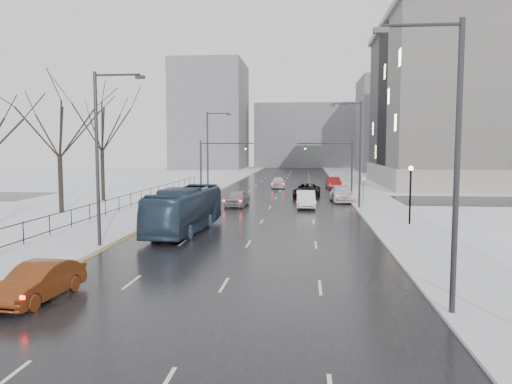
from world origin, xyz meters
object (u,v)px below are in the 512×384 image
(streetlight_r_mid, at_px, (358,149))
(streetlight_l_near, at_px, (101,150))
(tree_park_d, at_px, (62,214))
(no_uturn_sign, at_px, (363,182))
(mast_signal_left, at_px, (210,162))
(bus, at_px, (185,210))
(streetlight_r_near, at_px, (450,153))
(lamppost_r_mid, at_px, (410,186))
(sedan_right_distant, at_px, (333,183))
(sedan_left_near, at_px, (38,282))
(sedan_right_cross, at_px, (307,191))
(sedan_center_far, at_px, (278,182))
(sedan_right_far, at_px, (342,194))
(sedan_right_near, at_px, (306,199))
(streetlight_l_far, at_px, (209,149))
(mast_signal_right, at_px, (342,163))
(tree_park_e, at_px, (103,201))
(sedan_center_near, at_px, (237,198))

(streetlight_r_mid, xyz_separation_m, streetlight_l_near, (-16.33, -20.00, 0.00))
(tree_park_d, xyz_separation_m, no_uturn_sign, (27.00, 10.00, 2.30))
(mast_signal_left, distance_m, bus, 22.45)
(streetlight_r_near, xyz_separation_m, mast_signal_left, (-15.49, 38.00, -1.51))
(streetlight_r_mid, xyz_separation_m, lamppost_r_mid, (2.83, -10.00, -2.67))
(streetlight_l_near, height_order, sedan_right_distant, streetlight_l_near)
(tree_park_d, distance_m, streetlight_l_near, 17.90)
(sedan_left_near, bearing_deg, lamppost_r_mid, 54.20)
(sedan_right_cross, xyz_separation_m, sedan_center_far, (-4.00, 12.72, 0.02))
(mast_signal_left, bearing_deg, sedan_right_far, -8.35)
(bus, bearing_deg, lamppost_r_mid, 18.12)
(streetlight_r_near, distance_m, sedan_right_near, 30.79)
(sedan_center_far, bearing_deg, bus, -99.32)
(tree_park_d, bearing_deg, streetlight_l_far, 61.85)
(streetlight_r_mid, xyz_separation_m, mast_signal_left, (-15.49, 8.00, -1.51))
(streetlight_r_mid, xyz_separation_m, sedan_left_near, (-14.78, -29.77, -4.87))
(sedan_right_near, xyz_separation_m, sedan_right_far, (3.79, 5.83, -0.01))
(sedan_right_cross, height_order, sedan_center_far, sedan_center_far)
(mast_signal_left, height_order, sedan_right_cross, mast_signal_left)
(sedan_left_near, distance_m, sedan_right_cross, 40.96)
(mast_signal_right, bearing_deg, bus, -118.69)
(tree_park_e, distance_m, mast_signal_left, 12.29)
(sedan_center_far, bearing_deg, sedan_right_cross, -75.21)
(streetlight_r_mid, relative_size, bus, 0.92)
(tree_park_d, bearing_deg, sedan_right_near, 15.90)
(streetlight_r_near, relative_size, sedan_left_near, 2.32)
(streetlight_l_near, bearing_deg, sedan_right_distant, 70.05)
(sedan_center_near, height_order, sedan_right_distant, sedan_right_distant)
(streetlight_r_mid, height_order, mast_signal_left, streetlight_r_mid)
(streetlight_l_near, xyz_separation_m, mast_signal_left, (0.84, 28.00, -1.51))
(sedan_right_cross, bearing_deg, sedan_right_distant, 81.16)
(sedan_right_near, height_order, sedan_center_far, sedan_right_near)
(streetlight_r_mid, relative_size, sedan_center_near, 2.17)
(streetlight_r_near, height_order, bus, streetlight_r_near)
(streetlight_r_near, relative_size, sedan_right_distant, 2.05)
(sedan_right_far, relative_size, sedan_center_far, 1.16)
(lamppost_r_mid, relative_size, sedan_center_far, 0.90)
(sedan_left_near, relative_size, sedan_right_distant, 0.88)
(streetlight_r_mid, bearing_deg, sedan_right_far, 99.36)
(tree_park_d, xyz_separation_m, sedan_right_near, (21.21, 6.04, 0.85))
(no_uturn_sign, bearing_deg, bus, -127.63)
(mast_signal_right, bearing_deg, sedan_center_near, -145.66)
(sedan_left_near, distance_m, sedan_right_near, 31.45)
(mast_signal_left, distance_m, sedan_center_near, 8.92)
(sedan_right_far, distance_m, sedan_center_far, 18.46)
(sedan_right_far, height_order, sedan_center_far, sedan_center_far)
(streetlight_r_mid, bearing_deg, streetlight_r_near, -90.00)
(no_uturn_sign, xyz_separation_m, sedan_right_far, (-2.00, 1.87, -1.47))
(sedan_right_distant, bearing_deg, no_uturn_sign, -89.41)
(tree_park_d, bearing_deg, sedan_right_distant, 48.59)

